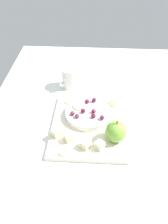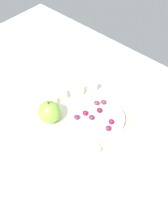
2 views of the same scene
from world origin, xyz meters
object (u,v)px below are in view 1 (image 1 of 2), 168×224
object	(u,v)px
grape_1	(87,101)
grape_5	(95,100)
cheese_cube_4	(56,133)
cheese_cube_1	(85,145)
apple_slice_0	(79,106)
cheese_cube_2	(100,145)
grape_7	(102,117)
cracker_0	(65,152)
grape_0	(83,111)
serving_dish	(89,114)
grape_2	(93,111)
grape_3	(73,113)
cheese_cube_3	(114,102)
grape_4	(77,116)
cracker_1	(70,101)
cheese_cube_0	(68,138)
cup	(70,78)
apple_whole	(116,132)
platter	(89,125)
grape_6	(94,116)

from	to	relation	value
grape_1	grape_5	xyz separation A→B (cm)	(1.08, -3.04, 0.06)
cheese_cube_4	cheese_cube_1	bearing A→B (deg)	-115.40
cheese_cube_1	apple_slice_0	distance (cm)	19.56
cheese_cube_2	grape_7	distance (cm)	12.46
cracker_0	grape_0	world-z (taller)	grape_0
serving_dish	grape_2	distance (cm)	2.69
cracker_0	grape_3	size ratio (longest dim) A/B	2.25
cheese_cube_3	grape_4	world-z (taller)	grape_4
grape_4	cheese_cube_3	bearing A→B (deg)	-51.13
cracker_1	cheese_cube_0	bearing A→B (deg)	-175.12
cheese_cube_0	cheese_cube_1	distance (cm)	6.67
cheese_cube_1	grape_1	world-z (taller)	grape_1
grape_2	cheese_cube_2	bearing A→B (deg)	-170.08
serving_dish	cup	size ratio (longest dim) A/B	1.85
apple_whole	grape_2	xyz separation A→B (cm)	(11.35, 8.32, -0.64)
grape_1	grape_5	size ratio (longest dim) A/B	1.00
grape_3	grape_4	world-z (taller)	same
cheese_cube_2	cheese_cube_4	size ratio (longest dim) A/B	1.00
grape_4	cup	size ratio (longest dim) A/B	0.20
grape_5	apple_slice_0	world-z (taller)	grape_5
grape_3	cup	world-z (taller)	cup
platter	cup	xyz separation A→B (cm)	(27.36, 9.91, 3.90)
apple_whole	grape_4	size ratio (longest dim) A/B	3.89
cracker_0	grape_6	distance (cm)	18.38
platter	grape_2	distance (cm)	5.76
cheese_cube_0	cheese_cube_2	world-z (taller)	same
grape_7	cheese_cube_0	bearing A→B (deg)	128.79
serving_dish	cheese_cube_4	world-z (taller)	cheese_cube_4
cheese_cube_0	cracker_0	bearing A→B (deg)	172.95
platter	cheese_cube_0	distance (cm)	11.44
serving_dish	grape_1	bearing A→B (deg)	9.10
cracker_0	serving_dish	bearing A→B (deg)	-20.58
serving_dish	grape_6	bearing A→B (deg)	-148.20
apple_whole	cheese_cube_0	world-z (taller)	apple_whole
grape_7	apple_slice_0	size ratio (longest dim) A/B	0.39
cheese_cube_3	cheese_cube_4	bearing A→B (deg)	132.17
cracker_1	grape_6	size ratio (longest dim) A/B	2.25
apple_whole	cup	xyz separation A→B (cm)	(34.70, 19.58, -0.65)
platter	grape_2	world-z (taller)	grape_2
cheese_cube_0	cracker_0	xyz separation A→B (cm)	(-5.46, 0.68, -1.20)
apple_whole	grape_3	world-z (taller)	apple_whole
platter	cheese_cube_2	bearing A→B (deg)	-160.83
grape_7	platter	bearing A→B (deg)	94.99
serving_dish	grape_1	size ratio (longest dim) A/B	9.33
cracker_0	cracker_1	xyz separation A→B (cm)	(27.77, 1.23, 0.00)
cracker_1	grape_7	size ratio (longest dim) A/B	2.25
grape_0	serving_dish	bearing A→B (deg)	-71.03
cracker_0	grape_1	world-z (taller)	grape_1
grape_6	grape_0	bearing A→B (deg)	57.38
apple_slice_0	cracker_1	bearing A→B (deg)	36.34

